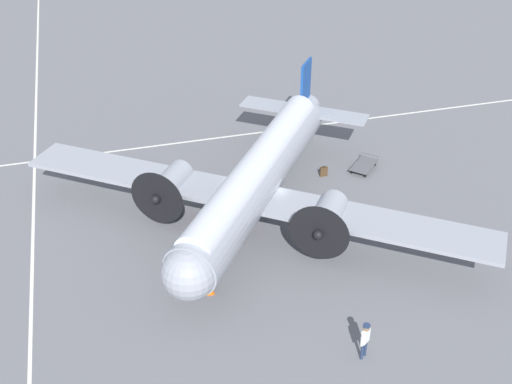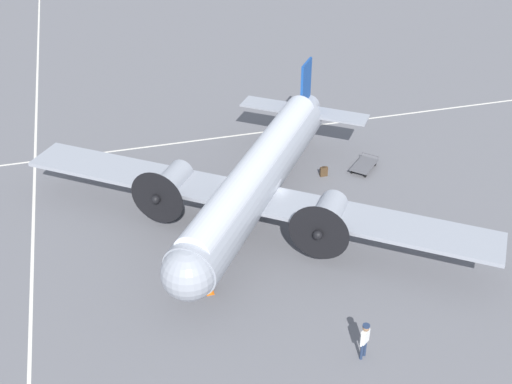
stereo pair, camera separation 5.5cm
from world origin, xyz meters
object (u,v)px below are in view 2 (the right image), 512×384
object	(u,v)px
airliner_main	(253,182)
traffic_cone	(210,289)
baggage_cart	(364,165)
crew_foreground	(365,337)
suitcase_near_door	(324,172)

from	to	relation	value
airliner_main	traffic_cone	distance (m)	6.31
airliner_main	baggage_cart	distance (m)	8.80
airliner_main	crew_foreground	bearing A→B (deg)	45.95
crew_foreground	airliner_main	bearing A→B (deg)	65.18
airliner_main	baggage_cart	xyz separation A→B (m)	(7.78, 3.47, -2.20)
crew_foreground	suitcase_near_door	xyz separation A→B (m)	(3.46, 13.63, -0.81)
suitcase_near_door	traffic_cone	xyz separation A→B (m)	(-8.56, -8.24, -0.08)
traffic_cone	crew_foreground	bearing A→B (deg)	-46.58
crew_foreground	suitcase_near_door	size ratio (longest dim) A/B	2.82
crew_foreground	suitcase_near_door	world-z (taller)	crew_foreground
airliner_main	suitcase_near_door	xyz separation A→B (m)	(5.20, 3.40, -2.19)
crew_foreground	suitcase_near_door	bearing A→B (deg)	41.27
airliner_main	suitcase_near_door	world-z (taller)	airliner_main
suitcase_near_door	airliner_main	bearing A→B (deg)	-146.82
airliner_main	baggage_cart	bearing A→B (deg)	150.31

